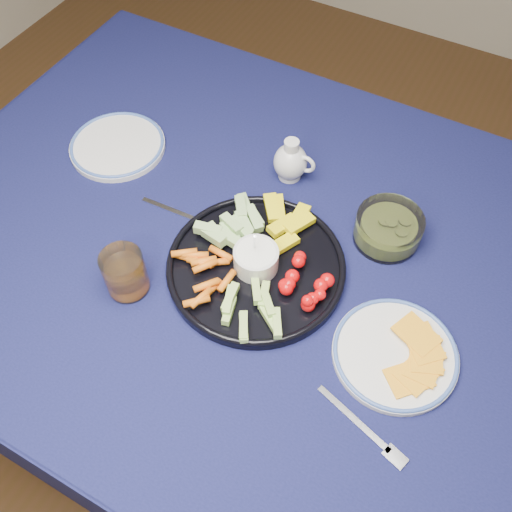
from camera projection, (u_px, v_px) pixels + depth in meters
The scene contains 9 objects.
dining_table at pixel (305, 291), 1.16m from camera, with size 1.67×1.07×0.75m.
crudite_platter at pixel (255, 264), 1.07m from camera, with size 0.34×0.34×0.11m.
creamer_pitcher at pixel (291, 162), 1.19m from camera, with size 0.09×0.07×0.10m.
pickle_bowl at pixel (388, 229), 1.10m from camera, with size 0.13×0.13×0.06m.
cheese_plate at pixel (395, 353), 0.97m from camera, with size 0.22×0.22×0.03m.
juice_tumbler at pixel (125, 275), 1.03m from camera, with size 0.08×0.08×0.09m.
fork_left at pixel (184, 215), 1.16m from camera, with size 0.17×0.02×0.00m.
fork_right at pixel (368, 432), 0.90m from camera, with size 0.17×0.07×0.00m.
side_plate_extra at pixel (117, 145), 1.26m from camera, with size 0.21×0.21×0.02m.
Camera 1 is at (0.20, -0.58, 1.65)m, focal length 40.00 mm.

